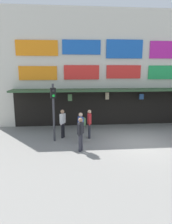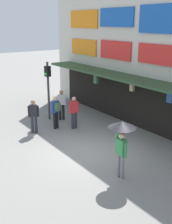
% 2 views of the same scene
% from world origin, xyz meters
% --- Properties ---
extents(ground_plane, '(80.00, 80.00, 0.00)m').
position_xyz_m(ground_plane, '(0.00, 0.00, 0.00)').
color(ground_plane, gray).
extents(shopfront, '(18.00, 2.60, 8.00)m').
position_xyz_m(shopfront, '(0.00, 4.57, 3.96)').
color(shopfront, beige).
rests_on(shopfront, ground).
extents(traffic_light_near, '(0.33, 0.35, 3.20)m').
position_xyz_m(traffic_light_near, '(-4.70, 0.78, 2.14)').
color(traffic_light_near, '#38383D').
rests_on(traffic_light_near, ground).
extents(pedestrian_in_yellow, '(0.24, 0.53, 1.68)m').
position_xyz_m(pedestrian_in_yellow, '(-2.70, 1.14, 0.95)').
color(pedestrian_in_yellow, '#2D2D38').
rests_on(pedestrian_in_yellow, ground).
extents(pedestrian_in_purple, '(0.35, 0.49, 1.68)m').
position_xyz_m(pedestrian_in_purple, '(-3.33, -0.77, 0.95)').
color(pedestrian_in_purple, '#2D2D38').
rests_on(pedestrian_in_purple, ground).
extents(pedestrian_in_white, '(0.42, 0.52, 1.68)m').
position_xyz_m(pedestrian_in_white, '(-3.23, 0.40, 0.98)').
color(pedestrian_in_white, black).
rests_on(pedestrian_in_white, ground).
extents(pedestrian_with_umbrella, '(0.96, 0.96, 2.08)m').
position_xyz_m(pedestrian_with_umbrella, '(2.16, -0.08, 1.64)').
color(pedestrian_with_umbrella, gray).
rests_on(pedestrian_with_umbrella, ground).
extents(pedestrian_in_blue, '(0.35, 0.49, 1.68)m').
position_xyz_m(pedestrian_in_blue, '(-4.25, 1.32, 0.95)').
color(pedestrian_in_blue, black).
rests_on(pedestrian_in_blue, ground).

